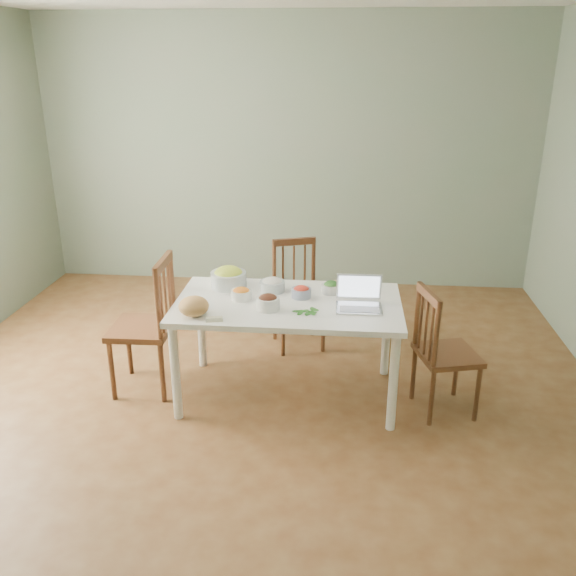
# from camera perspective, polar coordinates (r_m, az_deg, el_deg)

# --- Properties ---
(floor) EXTENTS (5.00, 5.00, 0.00)m
(floor) POSITION_cam_1_polar(r_m,az_deg,el_deg) (4.33, -3.35, -10.77)
(floor) COLOR #583116
(floor) RESTS_ON ground
(wall_back) EXTENTS (5.00, 0.00, 2.70)m
(wall_back) POSITION_cam_1_polar(r_m,az_deg,el_deg) (6.24, -0.14, 12.44)
(wall_back) COLOR slate
(wall_back) RESTS_ON ground
(wall_front) EXTENTS (5.00, 0.00, 2.70)m
(wall_front) POSITION_cam_1_polar(r_m,az_deg,el_deg) (1.58, -18.51, -16.21)
(wall_front) COLOR slate
(wall_front) RESTS_ON ground
(dining_table) EXTENTS (1.53, 0.86, 0.72)m
(dining_table) POSITION_cam_1_polar(r_m,az_deg,el_deg) (4.26, -0.00, -5.78)
(dining_table) COLOR white
(dining_table) RESTS_ON floor
(chair_far) EXTENTS (0.49, 0.48, 0.89)m
(chair_far) POSITION_cam_1_polar(r_m,az_deg,el_deg) (4.95, 1.01, -0.77)
(chair_far) COLOR #532E1C
(chair_far) RESTS_ON floor
(chair_left) EXTENTS (0.43, 0.45, 1.00)m
(chair_left) POSITION_cam_1_polar(r_m,az_deg,el_deg) (4.42, -13.65, -3.41)
(chair_left) COLOR #532E1C
(chair_left) RESTS_ON floor
(chair_right) EXTENTS (0.46, 0.47, 0.89)m
(chair_right) POSITION_cam_1_polar(r_m,az_deg,el_deg) (4.18, 14.83, -5.81)
(chair_right) COLOR #532E1C
(chair_right) RESTS_ON floor
(bread_boule) EXTENTS (0.23, 0.23, 0.13)m
(bread_boule) POSITION_cam_1_polar(r_m,az_deg,el_deg) (3.92, -8.88, -1.71)
(bread_boule) COLOR tan
(bread_boule) RESTS_ON dining_table
(butter_stick) EXTENTS (0.11, 0.06, 0.03)m
(butter_stick) POSITION_cam_1_polar(r_m,az_deg,el_deg) (3.83, -6.98, -2.94)
(butter_stick) COLOR beige
(butter_stick) RESTS_ON dining_table
(bowl_squash) EXTENTS (0.34, 0.34, 0.15)m
(bowl_squash) POSITION_cam_1_polar(r_m,az_deg,el_deg) (4.37, -5.63, 1.04)
(bowl_squash) COLOR #DCEB37
(bowl_squash) RESTS_ON dining_table
(bowl_carrot) EXTENTS (0.19, 0.19, 0.08)m
(bowl_carrot) POSITION_cam_1_polar(r_m,az_deg,el_deg) (4.16, -4.43, -0.51)
(bowl_carrot) COLOR orange
(bowl_carrot) RESTS_ON dining_table
(bowl_onion) EXTENTS (0.22, 0.22, 0.10)m
(bowl_onion) POSITION_cam_1_polar(r_m,az_deg,el_deg) (4.28, -1.50, 0.32)
(bowl_onion) COLOR silver
(bowl_onion) RESTS_ON dining_table
(bowl_mushroom) EXTENTS (0.18, 0.18, 0.10)m
(bowl_mushroom) POSITION_cam_1_polar(r_m,az_deg,el_deg) (3.97, -1.91, -1.33)
(bowl_mushroom) COLOR #44180F
(bowl_mushroom) RESTS_ON dining_table
(bowl_redpep) EXTENTS (0.16, 0.16, 0.08)m
(bowl_redpep) POSITION_cam_1_polar(r_m,az_deg,el_deg) (4.17, 1.27, -0.35)
(bowl_redpep) COLOR red
(bowl_redpep) RESTS_ON dining_table
(bowl_broccoli) EXTENTS (0.17, 0.17, 0.08)m
(bowl_broccoli) POSITION_cam_1_polar(r_m,az_deg,el_deg) (4.26, 4.10, 0.08)
(bowl_broccoli) COLOR #08340A
(bowl_broccoli) RESTS_ON dining_table
(flatbread) EXTENTS (0.27, 0.27, 0.02)m
(flatbread) POSITION_cam_1_polar(r_m,az_deg,el_deg) (4.38, 5.07, 0.20)
(flatbread) COLOR tan
(flatbread) RESTS_ON dining_table
(basil_bunch) EXTENTS (0.19, 0.19, 0.02)m
(basil_bunch) POSITION_cam_1_polar(r_m,az_deg,el_deg) (3.95, 1.58, -2.12)
(basil_bunch) COLOR #22581F
(basil_bunch) RESTS_ON dining_table
(laptop) EXTENTS (0.31, 0.27, 0.21)m
(laptop) POSITION_cam_1_polar(r_m,az_deg,el_deg) (3.98, 6.77, -0.64)
(laptop) COLOR silver
(laptop) RESTS_ON dining_table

